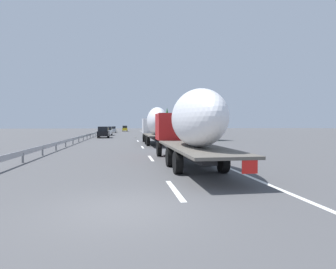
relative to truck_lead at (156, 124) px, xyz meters
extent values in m
plane|color=#4C4C4F|center=(14.83, 3.60, -2.42)|extent=(260.00, 260.00, 0.00)
cube|color=white|center=(-23.17, 1.80, -2.41)|extent=(3.20, 0.20, 0.01)
cube|color=white|center=(-13.72, 1.80, -2.41)|extent=(3.20, 0.20, 0.01)
cube|color=white|center=(-4.12, 1.80, -2.41)|extent=(3.20, 0.20, 0.01)
cube|color=white|center=(6.93, 1.80, -2.41)|extent=(3.20, 0.20, 0.01)
cube|color=white|center=(18.26, 1.80, -2.41)|extent=(3.20, 0.20, 0.01)
cube|color=white|center=(17.57, 1.80, -2.41)|extent=(3.20, 0.20, 0.01)
cube|color=white|center=(19.83, -1.90, -2.41)|extent=(110.00, 0.20, 0.01)
cube|color=silver|center=(4.72, 0.00, -0.27)|extent=(2.40, 2.50, 1.90)
cube|color=black|center=(5.82, 0.00, 0.23)|extent=(0.08, 2.12, 0.80)
cube|color=#262628|center=(1.76, 0.00, -1.75)|extent=(10.89, 0.70, 0.24)
cube|color=#59544C|center=(-1.20, 0.00, -1.28)|extent=(9.44, 2.50, 0.12)
ellipsoid|color=white|center=(-1.20, 0.00, 0.30)|extent=(6.95, 2.20, 3.04)
cube|color=red|center=(-5.89, -0.69, -1.52)|extent=(0.04, 0.56, 0.56)
cylinder|color=black|center=(4.72, 1.10, -1.90)|extent=(1.04, 0.30, 1.04)
cylinder|color=black|center=(4.72, -1.10, -1.90)|extent=(1.04, 0.30, 1.04)
cylinder|color=black|center=(0.00, 1.10, -1.90)|extent=(1.04, 0.35, 1.04)
cylinder|color=black|center=(0.00, -1.10, -1.90)|extent=(1.04, 0.35, 1.04)
cylinder|color=black|center=(-2.40, 1.10, -1.90)|extent=(1.04, 0.35, 1.04)
cylinder|color=black|center=(-2.40, -1.10, -1.90)|extent=(1.04, 0.35, 1.04)
cube|color=#B21919|center=(-12.53, 0.00, -0.27)|extent=(2.40, 2.50, 1.90)
cube|color=black|center=(-11.43, 0.00, 0.23)|extent=(0.08, 2.12, 0.80)
cube|color=#262628|center=(-15.65, 0.00, -1.75)|extent=(11.48, 0.70, 0.24)
cube|color=#59544C|center=(-18.77, 0.00, -1.28)|extent=(10.08, 2.50, 0.12)
ellipsoid|color=white|center=(-19.06, 0.00, 0.20)|extent=(7.18, 2.20, 2.84)
cube|color=red|center=(-23.78, -0.69, -1.52)|extent=(0.04, 0.56, 0.56)
cylinder|color=black|center=(-12.53, 1.10, -1.90)|extent=(1.04, 0.30, 1.04)
cylinder|color=black|center=(-12.53, -1.10, -1.90)|extent=(1.04, 0.30, 1.04)
cylinder|color=black|center=(-17.57, 1.10, -1.90)|extent=(1.04, 0.35, 1.04)
cylinder|color=black|center=(-17.57, -1.10, -1.90)|extent=(1.04, 0.35, 1.04)
cylinder|color=black|center=(-19.97, 1.10, -1.90)|extent=(1.04, 0.35, 1.04)
cylinder|color=black|center=(-19.97, -1.10, -1.90)|extent=(1.04, 0.35, 1.04)
cube|color=white|center=(29.28, 7.28, -1.68)|extent=(4.33, 1.78, 0.84)
cube|color=black|center=(28.95, 7.28, -0.89)|extent=(2.38, 1.57, 0.74)
cylinder|color=black|center=(30.62, 8.08, -2.10)|extent=(0.64, 0.22, 0.64)
cylinder|color=black|center=(30.62, 6.49, -2.10)|extent=(0.64, 0.22, 0.64)
cylinder|color=black|center=(27.94, 8.08, -2.10)|extent=(0.64, 0.22, 0.64)
cylinder|color=black|center=(27.94, 6.49, -2.10)|extent=(0.64, 0.22, 0.64)
cube|color=#ADB2B7|center=(48.78, 7.07, -1.68)|extent=(4.34, 1.77, 0.84)
cube|color=black|center=(48.45, 7.07, -0.94)|extent=(2.38, 1.56, 0.63)
cylinder|color=black|center=(50.12, 7.85, -2.10)|extent=(0.64, 0.22, 0.64)
cylinder|color=black|center=(50.12, 6.28, -2.10)|extent=(0.64, 0.22, 0.64)
cylinder|color=black|center=(47.43, 7.85, -2.10)|extent=(0.64, 0.22, 0.64)
cylinder|color=black|center=(47.43, 6.28, -2.10)|extent=(0.64, 0.22, 0.64)
cube|color=gold|center=(64.28, 3.73, -1.68)|extent=(4.46, 1.71, 0.84)
cube|color=black|center=(63.94, 3.73, -0.86)|extent=(2.45, 1.50, 0.79)
cylinder|color=black|center=(65.66, 4.49, -2.10)|extent=(0.64, 0.22, 0.64)
cylinder|color=black|center=(65.66, 2.98, -2.10)|extent=(0.64, 0.22, 0.64)
cylinder|color=black|center=(62.90, 4.49, -2.10)|extent=(0.64, 0.22, 0.64)
cylinder|color=black|center=(62.90, 2.98, -2.10)|extent=(0.64, 0.22, 0.64)
cube|color=black|center=(17.78, 7.33, -1.68)|extent=(4.58, 1.86, 0.84)
cube|color=black|center=(17.43, 7.33, -0.86)|extent=(2.52, 1.64, 0.81)
cylinder|color=black|center=(19.19, 8.16, -2.10)|extent=(0.64, 0.22, 0.64)
cylinder|color=black|center=(19.19, 6.50, -2.10)|extent=(0.64, 0.22, 0.64)
cylinder|color=black|center=(16.36, 8.16, -2.10)|extent=(0.64, 0.22, 0.64)
cylinder|color=black|center=(16.36, 6.50, -2.10)|extent=(0.64, 0.22, 0.64)
cylinder|color=gray|center=(14.23, -3.10, -1.02)|extent=(0.10, 0.10, 2.79)
cube|color=#2D569E|center=(14.23, -3.10, 0.73)|extent=(0.06, 0.90, 0.70)
cylinder|color=#472D19|center=(7.24, -9.10, -1.68)|extent=(0.26, 0.26, 1.48)
cone|color=#194C1E|center=(7.24, -9.10, 1.45)|extent=(3.52, 3.52, 4.78)
cylinder|color=#472D19|center=(22.23, -7.56, -1.76)|extent=(0.28, 0.28, 1.32)
cone|color=#286B2D|center=(22.23, -7.56, 1.22)|extent=(3.08, 3.08, 4.64)
cylinder|color=#472D19|center=(19.23, -9.64, -1.64)|extent=(0.28, 0.28, 1.56)
cone|color=#1E5B23|center=(19.23, -9.64, 1.42)|extent=(3.19, 3.19, 4.55)
cylinder|color=#472D19|center=(6.82, -7.12, -1.59)|extent=(0.26, 0.26, 1.66)
cone|color=#194C1E|center=(6.82, -7.12, 1.47)|extent=(2.51, 2.51, 4.47)
cylinder|color=#472D19|center=(55.74, -9.52, -1.58)|extent=(0.31, 0.31, 1.68)
cone|color=#286B2D|center=(55.74, -9.52, 2.25)|extent=(2.52, 2.52, 5.97)
cube|color=#9EA0A5|center=(17.83, 9.60, -1.82)|extent=(94.00, 0.06, 0.32)
cube|color=slate|center=(-14.86, 9.60, -2.12)|extent=(0.10, 0.10, 0.60)
cube|color=slate|center=(-10.78, 9.60, -2.12)|extent=(0.10, 0.10, 0.60)
cube|color=slate|center=(-6.69, 9.60, -2.12)|extent=(0.10, 0.10, 0.60)
cube|color=slate|center=(-2.60, 9.60, -2.12)|extent=(0.10, 0.10, 0.60)
cube|color=slate|center=(1.48, 9.60, -2.12)|extent=(0.10, 0.10, 0.60)
cube|color=slate|center=(5.57, 9.60, -2.12)|extent=(0.10, 0.10, 0.60)
cube|color=slate|center=(9.66, 9.60, -2.12)|extent=(0.10, 0.10, 0.60)
cube|color=slate|center=(13.75, 9.60, -2.12)|extent=(0.10, 0.10, 0.60)
cube|color=slate|center=(17.83, 9.60, -2.12)|extent=(0.10, 0.10, 0.60)
cube|color=slate|center=(21.92, 9.60, -2.12)|extent=(0.10, 0.10, 0.60)
cube|color=slate|center=(26.01, 9.60, -2.12)|extent=(0.10, 0.10, 0.60)
cube|color=slate|center=(30.09, 9.60, -2.12)|extent=(0.10, 0.10, 0.60)
cube|color=slate|center=(34.18, 9.60, -2.12)|extent=(0.10, 0.10, 0.60)
cube|color=slate|center=(38.27, 9.60, -2.12)|extent=(0.10, 0.10, 0.60)
cube|color=slate|center=(42.35, 9.60, -2.12)|extent=(0.10, 0.10, 0.60)
cube|color=slate|center=(46.44, 9.60, -2.12)|extent=(0.10, 0.10, 0.60)
cube|color=slate|center=(50.53, 9.60, -2.12)|extent=(0.10, 0.10, 0.60)
cube|color=slate|center=(54.62, 9.60, -2.12)|extent=(0.10, 0.10, 0.60)
cube|color=slate|center=(58.70, 9.60, -2.12)|extent=(0.10, 0.10, 0.60)
cube|color=slate|center=(62.79, 9.60, -2.12)|extent=(0.10, 0.10, 0.60)
camera|label=1|loc=(-32.85, 3.49, -0.13)|focal=30.25mm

